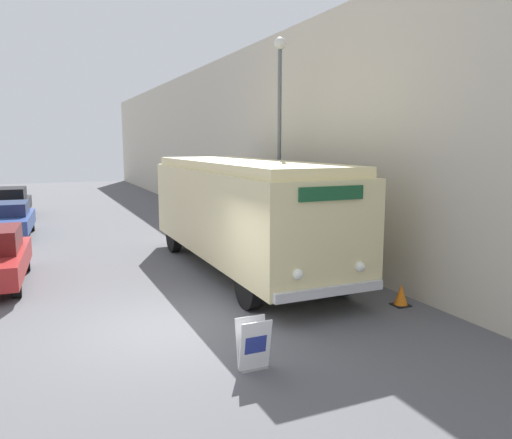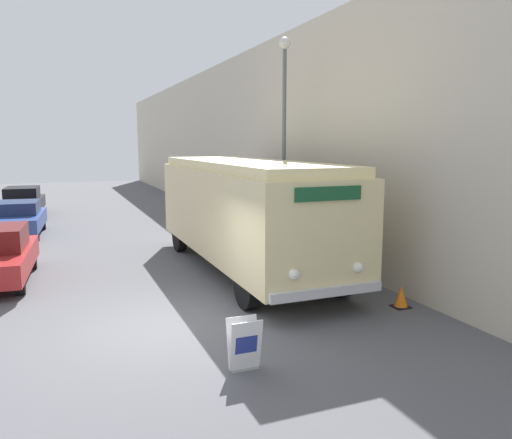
{
  "view_description": "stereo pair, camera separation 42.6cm",
  "coord_description": "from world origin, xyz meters",
  "px_view_note": "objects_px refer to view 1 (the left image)",
  "views": [
    {
      "loc": [
        -2.24,
        -9.29,
        3.64
      ],
      "look_at": [
        2.51,
        1.37,
        1.84
      ],
      "focal_mm": 35.0,
      "sensor_mm": 36.0,
      "label": 1
    },
    {
      "loc": [
        -1.85,
        -9.45,
        3.64
      ],
      "look_at": [
        2.51,
        1.37,
        1.84
      ],
      "focal_mm": 35.0,
      "sensor_mm": 36.0,
      "label": 2
    }
  ],
  "objects_px": {
    "vintage_bus": "(242,208)",
    "sign_board": "(254,345)",
    "parked_car_mid": "(7,220)",
    "parked_car_far": "(9,203)",
    "streetlamp": "(279,119)",
    "traffic_cone": "(401,295)"
  },
  "relations": [
    {
      "from": "parked_car_mid",
      "to": "sign_board",
      "type": "bearing_deg",
      "value": -69.88
    },
    {
      "from": "streetlamp",
      "to": "parked_car_mid",
      "type": "distance_m",
      "value": 11.48
    },
    {
      "from": "streetlamp",
      "to": "parked_car_far",
      "type": "relative_size",
      "value": 1.42
    },
    {
      "from": "parked_car_far",
      "to": "vintage_bus",
      "type": "bearing_deg",
      "value": -61.43
    },
    {
      "from": "vintage_bus",
      "to": "sign_board",
      "type": "relative_size",
      "value": 11.03
    },
    {
      "from": "vintage_bus",
      "to": "parked_car_far",
      "type": "relative_size",
      "value": 1.95
    },
    {
      "from": "streetlamp",
      "to": "parked_car_mid",
      "type": "bearing_deg",
      "value": 137.76
    },
    {
      "from": "streetlamp",
      "to": "traffic_cone",
      "type": "relative_size",
      "value": 13.62
    },
    {
      "from": "sign_board",
      "to": "vintage_bus",
      "type": "bearing_deg",
      "value": 69.08
    },
    {
      "from": "parked_car_far",
      "to": "traffic_cone",
      "type": "distance_m",
      "value": 20.2
    },
    {
      "from": "vintage_bus",
      "to": "traffic_cone",
      "type": "distance_m",
      "value": 5.09
    },
    {
      "from": "vintage_bus",
      "to": "streetlamp",
      "type": "distance_m",
      "value": 3.22
    },
    {
      "from": "vintage_bus",
      "to": "parked_car_far",
      "type": "bearing_deg",
      "value": 115.2
    },
    {
      "from": "sign_board",
      "to": "parked_car_far",
      "type": "xyz_separation_m",
      "value": [
        -4.26,
        19.84,
        0.33
      ]
    },
    {
      "from": "parked_car_mid",
      "to": "traffic_cone",
      "type": "height_order",
      "value": "parked_car_mid"
    },
    {
      "from": "vintage_bus",
      "to": "sign_board",
      "type": "distance_m",
      "value": 6.53
    },
    {
      "from": "vintage_bus",
      "to": "parked_car_far",
      "type": "height_order",
      "value": "vintage_bus"
    },
    {
      "from": "sign_board",
      "to": "traffic_cone",
      "type": "height_order",
      "value": "sign_board"
    },
    {
      "from": "parked_car_mid",
      "to": "parked_car_far",
      "type": "height_order",
      "value": "parked_car_far"
    },
    {
      "from": "vintage_bus",
      "to": "parked_car_mid",
      "type": "xyz_separation_m",
      "value": [
        -6.39,
        8.34,
        -1.11
      ]
    },
    {
      "from": "vintage_bus",
      "to": "streetlamp",
      "type": "height_order",
      "value": "streetlamp"
    },
    {
      "from": "streetlamp",
      "to": "sign_board",
      "type": "bearing_deg",
      "value": -119.47
    }
  ]
}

